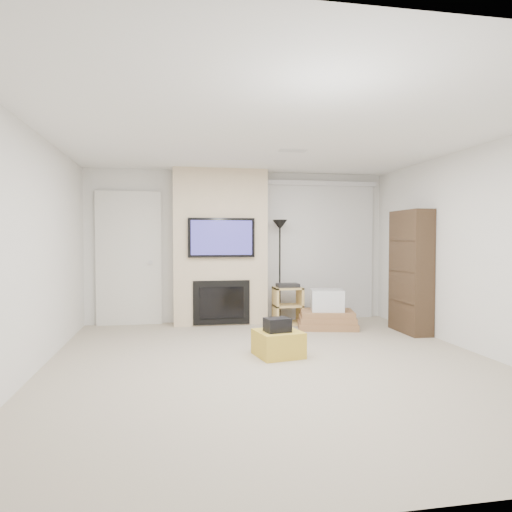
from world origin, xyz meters
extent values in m
cube|color=#B1A48F|center=(0.00, 0.00, 0.00)|extent=(5.00, 5.50, 0.00)
cube|color=white|center=(0.00, 0.00, 2.50)|extent=(5.00, 5.50, 0.00)
cube|color=silver|center=(0.00, 2.75, 1.25)|extent=(5.00, 0.00, 2.50)
cube|color=silver|center=(0.00, -2.75, 1.25)|extent=(5.00, 0.00, 2.50)
cube|color=silver|center=(-2.50, 0.00, 1.25)|extent=(0.00, 5.50, 2.50)
cube|color=silver|center=(2.50, 0.00, 1.25)|extent=(0.00, 5.50, 2.50)
cube|color=silver|center=(0.40, 0.80, 2.50)|extent=(0.35, 0.18, 0.01)
cube|color=gold|center=(0.11, 0.35, 0.15)|extent=(0.59, 0.59, 0.30)
cube|color=black|center=(0.09, 0.30, 0.38)|extent=(0.32, 0.27, 0.16)
cube|color=beige|center=(-0.35, 2.55, 1.25)|extent=(1.50, 0.40, 2.50)
cube|color=black|center=(-0.35, 2.32, 1.40)|extent=(1.05, 0.06, 0.62)
cube|color=navy|center=(-0.35, 2.29, 1.40)|extent=(0.96, 0.00, 0.54)
cube|color=black|center=(-0.35, 2.34, 0.37)|extent=(0.90, 0.04, 0.70)
cube|color=black|center=(-0.35, 2.32, 0.37)|extent=(0.70, 0.02, 0.50)
cube|color=silver|center=(-1.80, 2.71, 1.07)|extent=(1.02, 0.08, 2.14)
cube|color=beige|center=(-1.80, 2.72, 1.02)|extent=(0.90, 0.05, 2.05)
cylinder|color=silver|center=(-1.46, 2.67, 1.00)|extent=(0.07, 0.06, 0.07)
cube|color=silver|center=(1.40, 2.69, 2.33)|extent=(1.98, 0.10, 0.08)
cube|color=silver|center=(1.40, 2.70, 1.15)|extent=(1.90, 0.03, 2.29)
cylinder|color=black|center=(0.63, 2.46, 0.01)|extent=(0.25, 0.25, 0.03)
cylinder|color=black|center=(0.63, 2.46, 0.81)|extent=(0.03, 0.03, 1.58)
cone|color=black|center=(0.63, 2.46, 1.61)|extent=(0.25, 0.25, 0.16)
cube|color=#DBB668|center=(0.52, 2.29, 0.30)|extent=(0.04, 0.38, 0.60)
cube|color=#DBB668|center=(0.93, 2.29, 0.30)|extent=(0.04, 0.38, 0.60)
cube|color=#DBB668|center=(0.72, 2.29, 0.01)|extent=(0.45, 0.38, 0.03)
cube|color=#DBB668|center=(0.72, 2.29, 0.30)|extent=(0.45, 0.38, 0.03)
cube|color=#DBB668|center=(0.72, 2.29, 0.58)|extent=(0.45, 0.38, 0.03)
cube|color=black|center=(0.72, 2.29, 0.63)|extent=(0.35, 0.25, 0.06)
cube|color=#9A6B44|center=(1.24, 1.88, 0.05)|extent=(1.01, 0.85, 0.10)
cube|color=#9A6B44|center=(1.24, 1.88, 0.14)|extent=(0.96, 0.80, 0.09)
cube|color=#9A6B44|center=(1.24, 1.88, 0.23)|extent=(0.91, 0.75, 0.09)
cube|color=silver|center=(1.24, 1.88, 0.43)|extent=(0.57, 0.53, 0.32)
cube|color=#332417|center=(2.34, 1.34, 0.90)|extent=(0.30, 0.80, 1.80)
cube|color=#332417|center=(2.32, 1.34, 0.45)|extent=(0.26, 0.72, 0.02)
cube|color=#332417|center=(2.32, 1.34, 0.90)|extent=(0.26, 0.72, 0.02)
cube|color=#332417|center=(2.32, 1.34, 1.35)|extent=(0.26, 0.72, 0.02)
camera|label=1|loc=(-1.09, -4.84, 1.38)|focal=32.00mm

